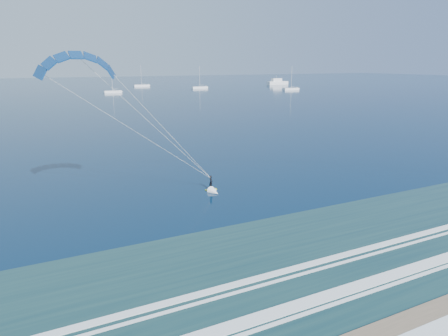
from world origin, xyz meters
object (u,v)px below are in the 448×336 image
kitesurfer_rig (152,125)px  sailboat_2 (113,92)px  motor_yacht (277,82)px  sailboat_3 (142,85)px  sailboat_4 (200,87)px  sailboat_5 (291,89)px

kitesurfer_rig → sailboat_2: (29.71, 171.53, -8.17)m
motor_yacht → sailboat_3: sailboat_3 is taller
motor_yacht → sailboat_4: bearing=-165.8°
sailboat_2 → sailboat_4: size_ratio=0.92×
sailboat_3 → sailboat_4: size_ratio=1.04×
sailboat_3 → sailboat_5: size_ratio=1.03×
sailboat_3 → sailboat_5: 98.36m
sailboat_3 → sailboat_5: bearing=-47.0°
kitesurfer_rig → sailboat_5: bearing=50.0°
sailboat_2 → sailboat_5: (95.71, -21.95, 0.00)m
sailboat_4 → sailboat_5: (41.34, -35.64, -0.00)m
sailboat_3 → sailboat_4: sailboat_3 is taller
kitesurfer_rig → sailboat_5: (125.42, 149.58, -8.16)m
sailboat_4 → sailboat_5: size_ratio=1.00×
sailboat_2 → sailboat_5: 98.19m
kitesurfer_rig → sailboat_2: 174.28m
motor_yacht → sailboat_4: size_ratio=1.18×
sailboat_2 → sailboat_5: sailboat_5 is taller
kitesurfer_rig → sailboat_4: size_ratio=1.56×
sailboat_4 → sailboat_5: 54.58m
sailboat_2 → sailboat_3: sailboat_3 is taller
motor_yacht → sailboat_3: bearing=168.2°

